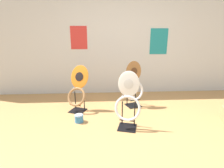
% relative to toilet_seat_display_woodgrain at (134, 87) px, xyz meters
% --- Properties ---
extents(ground_plane, '(14.00, 14.00, 0.00)m').
position_rel_toilet_seat_display_woodgrain_xyz_m(ground_plane, '(-0.13, -1.41, -0.41)').
color(ground_plane, '#B7844C').
extents(wall_back, '(8.00, 0.07, 2.60)m').
position_rel_toilet_seat_display_woodgrain_xyz_m(wall_back, '(-0.13, 0.94, 0.89)').
color(wall_back, silver).
rests_on(wall_back, ground_plane).
extents(toilet_seat_display_woodgrain, '(0.43, 0.36, 0.93)m').
position_rel_toilet_seat_display_woodgrain_xyz_m(toilet_seat_display_woodgrain, '(0.00, 0.00, 0.00)').
color(toilet_seat_display_woodgrain, black).
rests_on(toilet_seat_display_woodgrain, ground_plane).
extents(toilet_seat_display_white_plain, '(0.42, 0.35, 0.91)m').
position_rel_toilet_seat_display_woodgrain_xyz_m(toilet_seat_display_white_plain, '(-0.26, -0.89, 0.01)').
color(toilet_seat_display_white_plain, black).
rests_on(toilet_seat_display_white_plain, ground_plane).
extents(toilet_seat_display_orange_sun, '(0.48, 0.47, 0.87)m').
position_rel_toilet_seat_display_woodgrain_xyz_m(toilet_seat_display_orange_sun, '(-1.11, -0.15, -0.01)').
color(toilet_seat_display_orange_sun, black).
rests_on(toilet_seat_display_orange_sun, ground_plane).
extents(paint_can, '(0.15, 0.15, 0.13)m').
position_rel_toilet_seat_display_woodgrain_xyz_m(paint_can, '(-1.04, -0.64, -0.34)').
color(paint_can, teal).
rests_on(paint_can, ground_plane).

